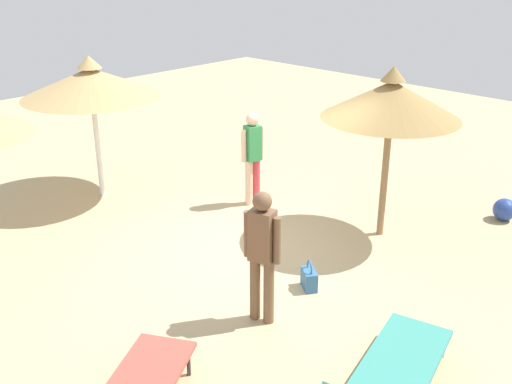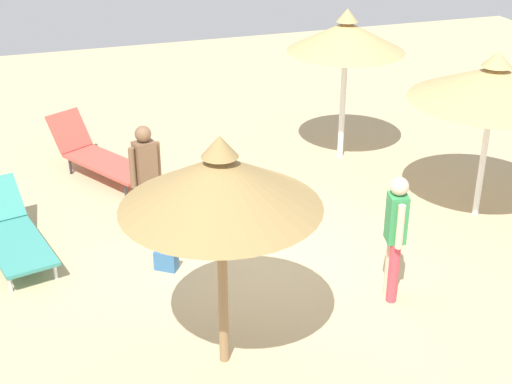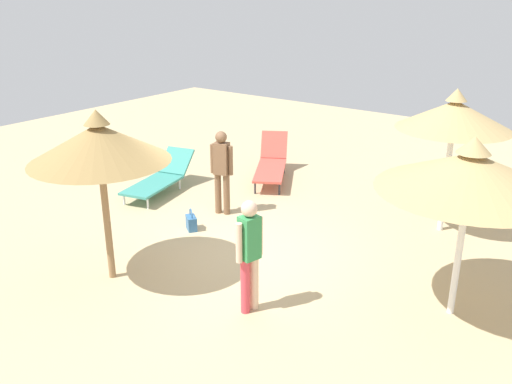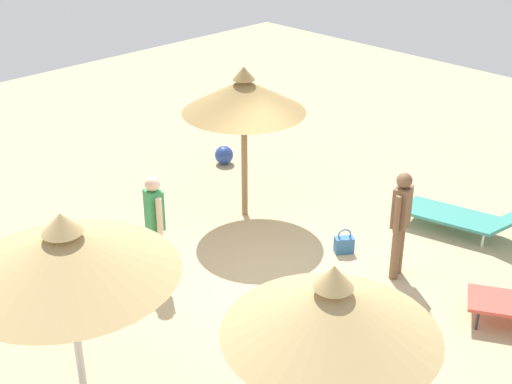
{
  "view_description": "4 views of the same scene",
  "coord_description": "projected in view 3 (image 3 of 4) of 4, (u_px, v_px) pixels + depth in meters",
  "views": [
    {
      "loc": [
        -5.57,
        5.75,
        4.26
      ],
      "look_at": [
        0.04,
        -0.1,
        0.9
      ],
      "focal_mm": 41.6,
      "sensor_mm": 36.0,
      "label": 1
    },
    {
      "loc": [
        -2.82,
        -8.13,
        5.28
      ],
      "look_at": [
        -0.27,
        -0.36,
        1.29
      ],
      "focal_mm": 51.81,
      "sensor_mm": 36.0,
      "label": 2
    },
    {
      "loc": [
        5.23,
        -6.53,
        4.28
      ],
      "look_at": [
        0.18,
        0.31,
        1.09
      ],
      "focal_mm": 38.16,
      "sensor_mm": 36.0,
      "label": 3
    },
    {
      "loc": [
        6.56,
        6.29,
        5.92
      ],
      "look_at": [
        -0.22,
        -0.59,
        1.15
      ],
      "focal_mm": 49.94,
      "sensor_mm": 36.0,
      "label": 4
    }
  ],
  "objects": [
    {
      "name": "lounge_chair_back",
      "position": [
        271.0,
        163.0,
        12.88
      ],
      "size": [
        1.64,
        2.19,
        0.94
      ],
      "color": "#CC4C3F",
      "rests_on": "ground"
    },
    {
      "name": "parasol_umbrella_front",
      "position": [
        454.0,
        115.0,
        9.51
      ],
      "size": [
        2.01,
        2.01,
        2.67
      ],
      "color": "white",
      "rests_on": "ground"
    },
    {
      "name": "person_standing_far_right",
      "position": [
        222.0,
        167.0,
        10.69
      ],
      "size": [
        0.46,
        0.29,
        1.7
      ],
      "color": "brown",
      "rests_on": "ground"
    },
    {
      "name": "parasol_umbrella_far_left",
      "position": [
        471.0,
        172.0,
        6.92
      ],
      "size": [
        2.41,
        2.41,
        2.55
      ],
      "color": "white",
      "rests_on": "ground"
    },
    {
      "name": "ground",
      "position": [
        237.0,
        257.0,
        9.35
      ],
      "size": [
        24.0,
        24.0,
        0.1
      ],
      "primitive_type": "cube",
      "color": "tan"
    },
    {
      "name": "handbag",
      "position": [
        191.0,
        222.0,
        10.23
      ],
      "size": [
        0.34,
        0.31,
        0.43
      ],
      "color": "#336699",
      "rests_on": "ground"
    },
    {
      "name": "parasol_umbrella_edge",
      "position": [
        99.0,
        143.0,
        7.84
      ],
      "size": [
        2.07,
        2.07,
        2.68
      ],
      "color": "olive",
      "rests_on": "ground"
    },
    {
      "name": "lounge_chair_center",
      "position": [
        160.0,
        177.0,
        12.06
      ],
      "size": [
        1.16,
        2.17,
        0.78
      ],
      "color": "teal",
      "rests_on": "ground"
    },
    {
      "name": "person_standing_near_right",
      "position": [
        249.0,
        250.0,
        7.39
      ],
      "size": [
        0.27,
        0.44,
        1.66
      ],
      "color": "beige",
      "rests_on": "ground"
    }
  ]
}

